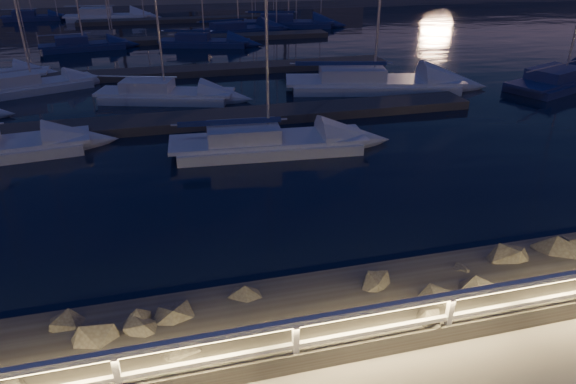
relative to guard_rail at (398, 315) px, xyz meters
name	(u,v)px	position (x,y,z in m)	size (l,w,h in m)	color
ground	(398,347)	(0.07, 0.00, -0.77)	(400.00, 400.00, 0.00)	gray
harbor_water	(209,62)	(0.07, 31.22, -1.74)	(400.00, 440.00, 0.60)	black
guard_rail	(398,315)	(0.00, 0.00, 0.00)	(44.11, 0.12, 1.06)	white
riprap	(293,326)	(-1.65, 1.22, -0.93)	(38.62, 3.23, 1.41)	#636055
floating_docks	(207,51)	(0.07, 32.50, -1.17)	(22.00, 36.00, 0.40)	#4F4741
sailboat_c	(263,141)	(0.02, 12.02, -0.96)	(7.85, 2.92, 13.05)	silver
sailboat_d	(369,81)	(7.71, 19.77, -0.91)	(10.13, 5.05, 16.50)	silver
sailboat_e	(29,85)	(-10.58, 23.86, -0.96)	(6.65, 4.08, 11.05)	silver
sailboat_f	(162,93)	(-3.61, 20.36, -0.96)	(7.25, 4.02, 11.92)	silver
sailboat_g	(202,41)	(0.06, 35.56, -0.98)	(7.30, 3.95, 11.95)	navy
sailboat_h	(562,79)	(18.76, 17.75, -0.95)	(8.88, 5.38, 14.56)	navy
sailboat_i	(81,45)	(-9.06, 36.16, -0.96)	(6.60, 2.87, 10.95)	navy
sailboat_k	(286,22)	(9.03, 43.78, -0.93)	(9.00, 4.49, 14.72)	navy
sailboat_l	(236,29)	(3.68, 40.92, -0.97)	(8.31, 3.99, 13.56)	navy
sailboat_m	(31,17)	(-15.89, 55.00, -0.98)	(6.09, 2.00, 10.32)	navy
sailboat_n	(106,16)	(-8.25, 52.87, -0.90)	(8.83, 3.10, 14.81)	silver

